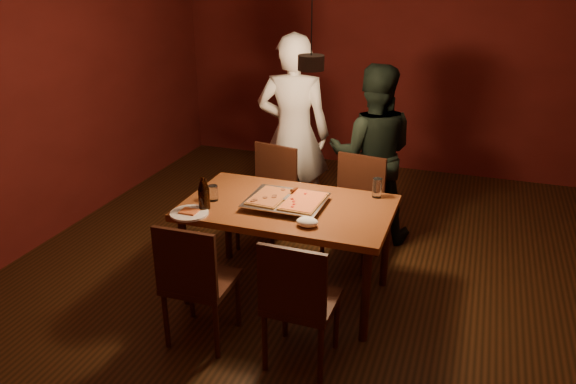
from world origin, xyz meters
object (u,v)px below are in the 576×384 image
(chair_far_right, at_px, (356,200))
(beer_bottle_b, at_px, (205,194))
(pizza_tray, at_px, (286,202))
(pendant_lamp, at_px, (311,61))
(diner_white, at_px, (294,134))
(diner_dark, at_px, (372,154))
(chair_far_left, at_px, (270,187))
(plate_slice, at_px, (189,213))
(beer_bottle_a, at_px, (203,194))
(chair_near_left, at_px, (194,274))
(dining_table, at_px, (288,214))
(chair_near_right, at_px, (298,294))

(chair_far_right, xyz_separation_m, beer_bottle_b, (-0.87, -1.00, 0.33))
(pizza_tray, bearing_deg, pendant_lamp, 56.63)
(beer_bottle_b, height_order, pendant_lamp, pendant_lamp)
(diner_white, height_order, pendant_lamp, pendant_lamp)
(beer_bottle_b, xyz_separation_m, diner_dark, (0.90, 1.44, -0.07))
(chair_far_left, xyz_separation_m, plate_slice, (-0.16, -1.15, 0.22))
(beer_bottle_a, distance_m, pendant_lamp, 1.18)
(beer_bottle_a, bearing_deg, pizza_tray, 27.52)
(chair_far_left, distance_m, plate_slice, 1.18)
(pizza_tray, bearing_deg, chair_near_left, -112.44)
(chair_near_left, relative_size, pizza_tray, 0.88)
(pizza_tray, bearing_deg, diner_white, 109.04)
(chair_far_left, xyz_separation_m, diner_dark, (0.81, 0.43, 0.26))
(plate_slice, height_order, diner_white, diner_white)
(diner_dark, distance_m, pendant_lamp, 1.44)
(dining_table, bearing_deg, chair_near_left, -115.18)
(chair_far_left, height_order, beer_bottle_a, beer_bottle_a)
(chair_far_right, distance_m, beer_bottle_a, 1.39)
(chair_far_right, xyz_separation_m, diner_white, (-0.70, 0.43, 0.38))
(chair_far_right, bearing_deg, plate_slice, 58.10)
(pizza_tray, bearing_deg, chair_near_right, -63.14)
(pizza_tray, relative_size, plate_slice, 2.05)
(chair_near_left, distance_m, diner_white, 1.99)
(chair_far_right, relative_size, pendant_lamp, 0.44)
(beer_bottle_a, xyz_separation_m, pendant_lamp, (0.64, 0.44, 0.89))
(beer_bottle_a, xyz_separation_m, diner_dark, (0.90, 1.48, -0.08))
(beer_bottle_b, bearing_deg, beer_bottle_a, -91.60)
(beer_bottle_a, bearing_deg, pendant_lamp, 34.23)
(chair_near_left, xyz_separation_m, beer_bottle_b, (-0.17, 0.52, 0.33))
(chair_far_right, xyz_separation_m, diner_dark, (0.03, 0.45, 0.26))
(pizza_tray, height_order, diner_white, diner_white)
(dining_table, distance_m, chair_near_right, 0.85)
(dining_table, relative_size, plate_slice, 5.60)
(beer_bottle_b, distance_m, plate_slice, 0.18)
(chair_far_left, relative_size, pendant_lamp, 0.44)
(chair_near_right, height_order, beer_bottle_b, beer_bottle_b)
(chair_far_left, bearing_deg, pendant_lamp, 142.12)
(pendant_lamp, bearing_deg, plate_slice, -143.07)
(chair_far_right, relative_size, diner_white, 0.27)
(pizza_tray, distance_m, beer_bottle_a, 0.60)
(chair_far_left, xyz_separation_m, chair_near_left, (0.07, -1.54, 0.00))
(dining_table, height_order, chair_far_left, chair_far_left)
(dining_table, xyz_separation_m, chair_far_left, (-0.44, 0.76, -0.14))
(pizza_tray, height_order, beer_bottle_b, beer_bottle_b)
(chair_near_right, relative_size, diner_dark, 0.30)
(chair_far_left, bearing_deg, diner_white, -90.38)
(chair_near_left, xyz_separation_m, diner_white, (0.01, 1.95, 0.38))
(chair_far_right, height_order, chair_near_right, same)
(dining_table, relative_size, beer_bottle_a, 5.99)
(chair_near_left, bearing_deg, beer_bottle_a, 107.61)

